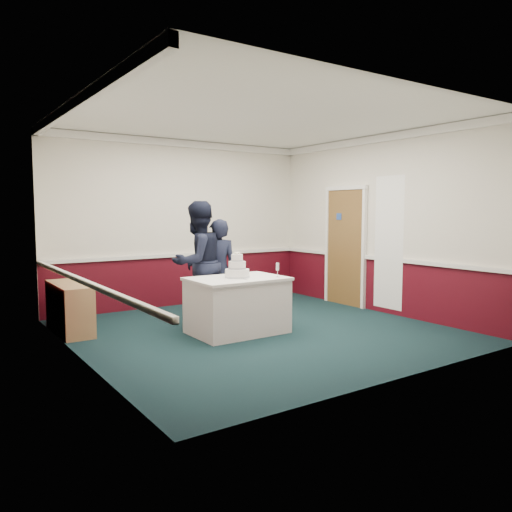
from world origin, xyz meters
TOP-DOWN VIEW (x-y plane):
  - ground at (0.00, 0.00)m, footprint 5.00×5.00m
  - room_shell at (0.08, 0.61)m, footprint 5.00×5.00m
  - sideboard at (-2.28, 1.46)m, footprint 0.41×1.20m
  - cake_table at (-0.32, 0.09)m, footprint 1.32×0.92m
  - wedding_cake at (-0.32, 0.09)m, footprint 0.35×0.35m
  - cake_knife at (-0.35, -0.11)m, footprint 0.04×0.22m
  - champagne_flute at (0.18, -0.19)m, footprint 0.05×0.05m
  - person_man at (-0.51, 0.93)m, footprint 1.06×0.92m
  - person_woman at (-0.16, 0.91)m, footprint 0.68×0.57m

SIDE VIEW (x-z plane):
  - ground at x=0.00m, z-range 0.00..0.00m
  - sideboard at x=-2.28m, z-range 0.00..0.70m
  - cake_table at x=-0.32m, z-range 0.01..0.80m
  - cake_knife at x=-0.35m, z-range 0.79..0.79m
  - person_woman at x=-0.16m, z-range 0.00..1.60m
  - wedding_cake at x=-0.32m, z-range 0.72..1.08m
  - champagne_flute at x=0.18m, z-range 0.83..1.03m
  - person_man at x=-0.51m, z-range 0.00..1.88m
  - room_shell at x=0.08m, z-range 0.47..3.47m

